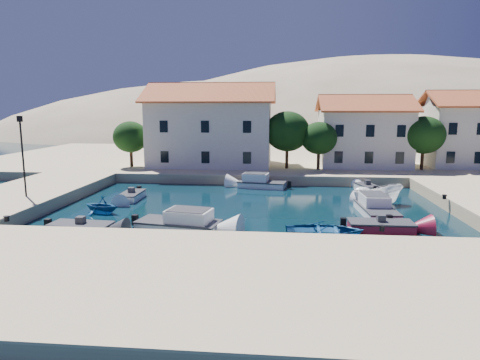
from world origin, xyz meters
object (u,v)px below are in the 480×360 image
object	(u,v)px
cabin_cruiser_south	(178,223)
cabin_cruiser_east	(376,208)
building_mid	(363,130)
boat_east	(377,205)
building_left	(212,124)
rowboat_south	(325,236)
building_right	(466,128)
lamppost	(22,148)

from	to	relation	value
cabin_cruiser_south	cabin_cruiser_east	distance (m)	14.63
building_mid	cabin_cruiser_south	bearing A→B (deg)	-122.25
cabin_cruiser_east	boat_east	size ratio (longest dim) A/B	1.19
building_left	rowboat_south	bearing A→B (deg)	-66.33
building_mid	building_right	distance (m)	12.04
building_mid	lamppost	bearing A→B (deg)	-144.55
building_right	boat_east	size ratio (longest dim) A/B	2.04
lamppost	building_right	bearing A→B (deg)	27.93
building_left	cabin_cruiser_south	xyz separation A→B (m)	(1.76, -24.74, -5.46)
cabin_cruiser_south	boat_east	distance (m)	16.74
building_left	rowboat_south	xyz separation A→B (m)	(11.05, -25.21, -5.94)
cabin_cruiser_south	rowboat_south	size ratio (longest dim) A/B	1.19
cabin_cruiser_east	boat_east	bearing A→B (deg)	-17.19
lamppost	boat_east	xyz separation A→B (m)	(27.68, 3.76, -4.75)
building_right	building_left	bearing A→B (deg)	-176.19
building_mid	rowboat_south	size ratio (longest dim) A/B	2.20
building_right	cabin_cruiser_east	world-z (taller)	building_right
lamppost	rowboat_south	xyz separation A→B (m)	(22.55, -5.21, -4.75)
building_right	lamppost	bearing A→B (deg)	-152.07
building_mid	rowboat_south	distance (m)	27.61
building_mid	building_right	xyz separation A→B (m)	(12.00, 1.00, 0.25)
building_mid	lamppost	xyz separation A→B (m)	(-29.50, -21.00, -0.47)
building_left	rowboat_south	size ratio (longest dim) A/B	3.08
building_right	lamppost	size ratio (longest dim) A/B	1.52
cabin_cruiser_south	building_left	bearing A→B (deg)	104.48
building_mid	boat_east	distance (m)	18.11
building_right	cabin_cruiser_south	size ratio (longest dim) A/B	1.67
lamppost	rowboat_south	distance (m)	23.63
lamppost	cabin_cruiser_south	size ratio (longest dim) A/B	1.10
building_left	building_mid	distance (m)	18.04
building_mid	building_right	world-z (taller)	building_right
building_mid	cabin_cruiser_east	bearing A→B (deg)	-97.30
building_mid	cabin_cruiser_east	world-z (taller)	building_mid
building_right	cabin_cruiser_east	distance (m)	26.40
building_left	cabin_cruiser_south	distance (m)	25.39
cabin_cruiser_south	boat_east	size ratio (longest dim) A/B	1.22
building_right	cabin_cruiser_south	bearing A→B (deg)	-136.57
building_left	building_mid	xyz separation A→B (m)	(18.00, 1.00, -0.71)
building_right	building_mid	bearing A→B (deg)	-175.24
building_right	boat_east	world-z (taller)	building_right
boat_east	lamppost	bearing A→B (deg)	72.33
lamppost	boat_east	size ratio (longest dim) A/B	1.34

